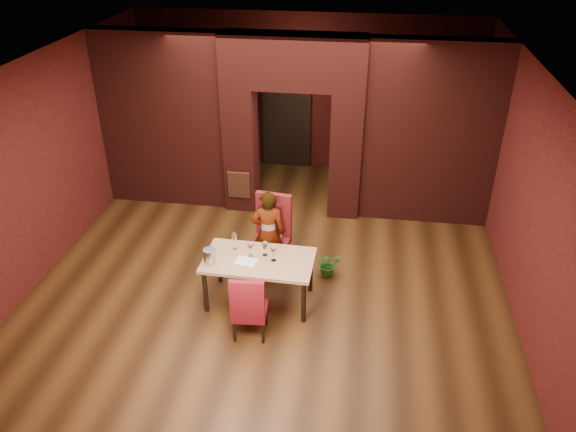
{
  "coord_description": "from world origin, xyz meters",
  "views": [
    {
      "loc": [
        1.28,
        -7.2,
        5.13
      ],
      "look_at": [
        0.21,
        0.0,
        0.96
      ],
      "focal_mm": 35.0,
      "sensor_mm": 36.0,
      "label": 1
    }
  ],
  "objects_px": {
    "wine_glass_c": "(274,254)",
    "wine_glass_a": "(250,250)",
    "person_seated": "(268,233)",
    "wine_glass_b": "(265,249)",
    "chair_far": "(270,236)",
    "dining_table": "(259,280)",
    "water_bottle": "(234,241)",
    "chair_near": "(250,303)",
    "potted_plant": "(328,264)",
    "wine_bucket": "(209,256)"
  },
  "relations": [
    {
      "from": "water_bottle",
      "to": "dining_table",
      "type": "bearing_deg",
      "value": -27.93
    },
    {
      "from": "chair_far",
      "to": "wine_glass_c",
      "type": "relative_size",
      "value": 5.75
    },
    {
      "from": "chair_far",
      "to": "person_seated",
      "type": "height_order",
      "value": "person_seated"
    },
    {
      "from": "wine_glass_c",
      "to": "potted_plant",
      "type": "xyz_separation_m",
      "value": [
        0.71,
        0.77,
        -0.62
      ]
    },
    {
      "from": "person_seated",
      "to": "dining_table",
      "type": "bearing_deg",
      "value": 82.29
    },
    {
      "from": "dining_table",
      "to": "water_bottle",
      "type": "relative_size",
      "value": 5.62
    },
    {
      "from": "chair_far",
      "to": "person_seated",
      "type": "xyz_separation_m",
      "value": [
        -0.01,
        -0.05,
        0.08
      ]
    },
    {
      "from": "chair_far",
      "to": "potted_plant",
      "type": "bearing_deg",
      "value": 6.14
    },
    {
      "from": "wine_glass_c",
      "to": "chair_near",
      "type": "bearing_deg",
      "value": -106.19
    },
    {
      "from": "person_seated",
      "to": "wine_bucket",
      "type": "xyz_separation_m",
      "value": [
        -0.65,
        -0.92,
        0.13
      ]
    },
    {
      "from": "water_bottle",
      "to": "chair_near",
      "type": "bearing_deg",
      "value": -66.19
    },
    {
      "from": "wine_glass_b",
      "to": "wine_bucket",
      "type": "bearing_deg",
      "value": -158.29
    },
    {
      "from": "dining_table",
      "to": "wine_glass_c",
      "type": "distance_m",
      "value": 0.51
    },
    {
      "from": "wine_glass_a",
      "to": "wine_glass_b",
      "type": "bearing_deg",
      "value": 12.23
    },
    {
      "from": "wine_glass_c",
      "to": "wine_bucket",
      "type": "xyz_separation_m",
      "value": [
        -0.87,
        -0.17,
        -0.0
      ]
    },
    {
      "from": "wine_glass_b",
      "to": "wine_bucket",
      "type": "relative_size",
      "value": 1.0
    },
    {
      "from": "water_bottle",
      "to": "person_seated",
      "type": "bearing_deg",
      "value": 54.4
    },
    {
      "from": "wine_bucket",
      "to": "dining_table",
      "type": "bearing_deg",
      "value": 15.23
    },
    {
      "from": "chair_far",
      "to": "wine_glass_b",
      "type": "bearing_deg",
      "value": -77.46
    },
    {
      "from": "dining_table",
      "to": "chair_far",
      "type": "distance_m",
      "value": 0.83
    },
    {
      "from": "chair_near",
      "to": "wine_glass_c",
      "type": "relative_size",
      "value": 4.61
    },
    {
      "from": "dining_table",
      "to": "wine_bucket",
      "type": "relative_size",
      "value": 7.41
    },
    {
      "from": "person_seated",
      "to": "wine_bucket",
      "type": "height_order",
      "value": "person_seated"
    },
    {
      "from": "wine_glass_a",
      "to": "wine_bucket",
      "type": "bearing_deg",
      "value": -154.98
    },
    {
      "from": "wine_glass_a",
      "to": "potted_plant",
      "type": "distance_m",
      "value": 1.4
    },
    {
      "from": "dining_table",
      "to": "wine_glass_c",
      "type": "relative_size",
      "value": 7.21
    },
    {
      "from": "person_seated",
      "to": "wine_glass_b",
      "type": "xyz_separation_m",
      "value": [
        0.07,
        -0.64,
        0.13
      ]
    },
    {
      "from": "wine_glass_b",
      "to": "wine_glass_c",
      "type": "bearing_deg",
      "value": -38.12
    },
    {
      "from": "person_seated",
      "to": "potted_plant",
      "type": "xyz_separation_m",
      "value": [
        0.92,
        0.02,
        -0.49
      ]
    },
    {
      "from": "dining_table",
      "to": "water_bottle",
      "type": "distance_m",
      "value": 0.66
    },
    {
      "from": "chair_near",
      "to": "chair_far",
      "type": "bearing_deg",
      "value": -93.91
    },
    {
      "from": "person_seated",
      "to": "wine_glass_a",
      "type": "distance_m",
      "value": 0.7
    },
    {
      "from": "dining_table",
      "to": "wine_bucket",
      "type": "bearing_deg",
      "value": -163.54
    },
    {
      "from": "person_seated",
      "to": "potted_plant",
      "type": "height_order",
      "value": "person_seated"
    },
    {
      "from": "person_seated",
      "to": "wine_glass_b",
      "type": "distance_m",
      "value": 0.65
    },
    {
      "from": "wine_glass_a",
      "to": "water_bottle",
      "type": "height_order",
      "value": "water_bottle"
    },
    {
      "from": "chair_near",
      "to": "person_seated",
      "type": "relative_size",
      "value": 0.71
    },
    {
      "from": "chair_far",
      "to": "wine_glass_c",
      "type": "height_order",
      "value": "chair_far"
    },
    {
      "from": "wine_glass_c",
      "to": "potted_plant",
      "type": "relative_size",
      "value": 0.52
    },
    {
      "from": "wine_glass_a",
      "to": "wine_glass_c",
      "type": "xyz_separation_m",
      "value": [
        0.34,
        -0.07,
        0.01
      ]
    },
    {
      "from": "chair_near",
      "to": "wine_glass_a",
      "type": "height_order",
      "value": "chair_near"
    },
    {
      "from": "person_seated",
      "to": "wine_glass_b",
      "type": "relative_size",
      "value": 6.7
    },
    {
      "from": "wine_glass_c",
      "to": "chair_far",
      "type": "bearing_deg",
      "value": 104.27
    },
    {
      "from": "wine_glass_c",
      "to": "wine_glass_a",
      "type": "bearing_deg",
      "value": 168.33
    },
    {
      "from": "wine_glass_c",
      "to": "water_bottle",
      "type": "relative_size",
      "value": 0.78
    },
    {
      "from": "wine_glass_a",
      "to": "wine_glass_c",
      "type": "height_order",
      "value": "wine_glass_c"
    },
    {
      "from": "chair_near",
      "to": "wine_bucket",
      "type": "relative_size",
      "value": 4.74
    },
    {
      "from": "wine_bucket",
      "to": "water_bottle",
      "type": "xyz_separation_m",
      "value": [
        0.26,
        0.38,
        0.03
      ]
    },
    {
      "from": "chair_near",
      "to": "wine_bucket",
      "type": "bearing_deg",
      "value": -42.3
    },
    {
      "from": "dining_table",
      "to": "wine_glass_a",
      "type": "xyz_separation_m",
      "value": [
        -0.13,
        0.07,
        0.46
      ]
    }
  ]
}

